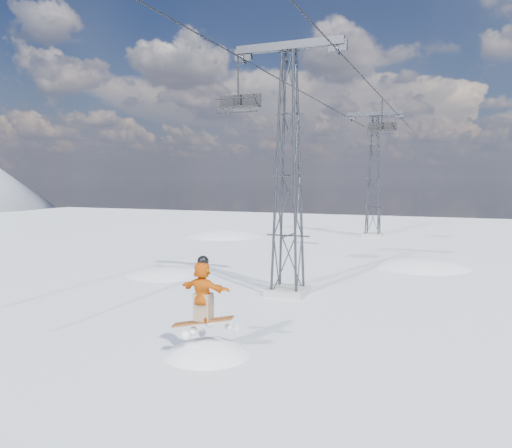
# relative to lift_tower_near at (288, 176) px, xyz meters

# --- Properties ---
(ground) EXTENTS (120.00, 120.00, 0.00)m
(ground) POSITION_rel_lift_tower_near_xyz_m (-0.80, -8.00, -5.47)
(ground) COLOR white
(ground) RESTS_ON ground
(snow_terrain) EXTENTS (39.00, 37.00, 22.00)m
(snow_terrain) POSITION_rel_lift_tower_near_xyz_m (-5.57, 13.24, -15.06)
(snow_terrain) COLOR white
(snow_terrain) RESTS_ON ground
(lift_tower_near) EXTENTS (5.20, 1.80, 11.43)m
(lift_tower_near) POSITION_rel_lift_tower_near_xyz_m (0.00, 0.00, 0.00)
(lift_tower_near) COLOR #999999
(lift_tower_near) RESTS_ON ground
(lift_tower_far) EXTENTS (5.20, 1.80, 11.43)m
(lift_tower_far) POSITION_rel_lift_tower_near_xyz_m (0.00, 25.00, 0.00)
(lift_tower_far) COLOR #999999
(lift_tower_far) RESTS_ON ground
(haul_cables) EXTENTS (4.46, 51.00, 0.06)m
(haul_cables) POSITION_rel_lift_tower_near_xyz_m (0.00, 11.50, 5.38)
(haul_cables) COLOR black
(haul_cables) RESTS_ON ground
(snowboarder_jump) EXTENTS (4.40, 4.40, 7.04)m
(snowboarder_jump) POSITION_rel_lift_tower_near_xyz_m (0.24, -8.49, -7.08)
(snowboarder_jump) COLOR white
(snowboarder_jump) RESTS_ON ground
(lift_chair_near) EXTENTS (2.05, 0.59, 2.54)m
(lift_chair_near) POSITION_rel_lift_tower_near_xyz_m (-2.20, -0.57, 3.35)
(lift_chair_near) COLOR black
(lift_chair_near) RESTS_ON ground
(lift_chair_mid) EXTENTS (1.98, 0.57, 2.46)m
(lift_chair_mid) POSITION_rel_lift_tower_near_xyz_m (2.20, 13.84, 3.42)
(lift_chair_mid) COLOR black
(lift_chair_mid) RESTS_ON ground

